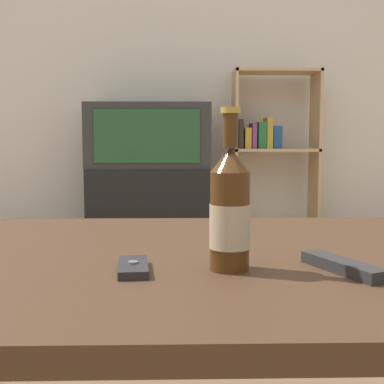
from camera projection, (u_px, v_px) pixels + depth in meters
name	position (u px, v px, depth m)	size (l,w,h in m)	color
back_wall	(184.00, 48.00, 3.94)	(8.00, 0.05, 2.60)	silver
coffee_table	(200.00, 280.00, 1.03)	(1.34, 0.88, 0.44)	#422B1C
tv_stand	(149.00, 199.00, 3.74)	(0.83, 0.46, 0.43)	black
television	(149.00, 136.00, 3.69)	(0.85, 0.41, 0.45)	#2D2D2D
bookshelf	(270.00, 146.00, 3.81)	(0.60, 0.30, 1.12)	tan
beer_bottle	(230.00, 211.00, 0.89)	(0.07, 0.07, 0.27)	#47280F
cell_phone	(133.00, 267.00, 0.89)	(0.06, 0.12, 0.02)	#232328
remote_control	(343.00, 266.00, 0.89)	(0.11, 0.17, 0.02)	#282828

